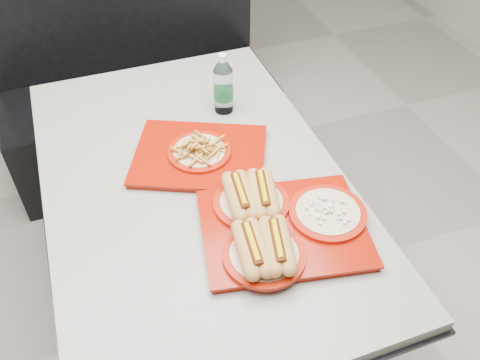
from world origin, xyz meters
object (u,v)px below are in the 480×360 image
object	(u,v)px
diner_table	(196,213)
tray_near	(277,224)
booth_bench	(138,88)
tray_far	(200,153)
water_bottle	(223,87)

from	to	relation	value
diner_table	tray_near	bearing A→B (deg)	-62.04
diner_table	booth_bench	bearing A→B (deg)	90.00
booth_bench	tray_near	bearing A→B (deg)	-83.57
tray_near	tray_far	xyz separation A→B (m)	(-0.11, 0.37, -0.01)
booth_bench	tray_near	distance (m)	1.45
booth_bench	tray_near	xyz separation A→B (m)	(0.16, -1.39, 0.38)
booth_bench	tray_far	size ratio (longest dim) A/B	2.63
tray_near	water_bottle	size ratio (longest dim) A/B	2.28
booth_bench	tray_far	bearing A→B (deg)	-87.46
diner_table	water_bottle	bearing A→B (deg)	56.22
water_bottle	tray_far	bearing A→B (deg)	-124.80
diner_table	tray_far	distance (m)	0.21
booth_bench	water_bottle	size ratio (longest dim) A/B	6.05
tray_far	diner_table	bearing A→B (deg)	-120.57
booth_bench	tray_far	distance (m)	1.08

